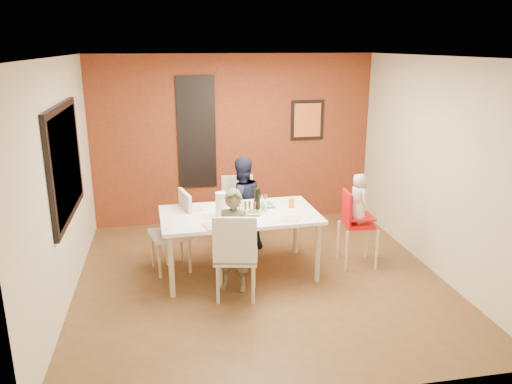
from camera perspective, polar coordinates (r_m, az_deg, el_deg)
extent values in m
plane|color=brown|center=(6.38, 0.50, -9.85)|extent=(4.50, 4.50, 0.00)
cube|color=silver|center=(5.71, 0.56, 15.20)|extent=(4.50, 4.50, 0.02)
cube|color=beige|center=(8.07, -2.52, 5.93)|extent=(4.50, 0.02, 2.70)
cube|color=beige|center=(3.83, 6.97, -6.40)|extent=(4.50, 0.02, 2.70)
cube|color=beige|center=(5.92, -21.40, 0.85)|extent=(0.02, 4.50, 2.70)
cube|color=beige|center=(6.69, 19.83, 2.74)|extent=(0.02, 4.50, 2.70)
cube|color=maroon|center=(8.05, -2.50, 5.90)|extent=(4.50, 0.02, 2.70)
cube|color=black|center=(6.05, -20.99, 3.19)|extent=(0.05, 1.70, 1.30)
cube|color=black|center=(6.05, -20.85, 3.20)|extent=(0.02, 1.55, 1.15)
cube|color=silver|center=(7.95, -6.81, 6.77)|extent=(0.55, 0.03, 1.70)
cube|color=black|center=(7.95, -6.81, 6.76)|extent=(0.60, 0.03, 1.76)
cube|color=black|center=(8.23, 5.88, 8.19)|extent=(0.54, 0.03, 0.64)
cube|color=orange|center=(8.22, 5.91, 8.17)|extent=(0.44, 0.01, 0.54)
cube|color=white|center=(6.23, -1.92, -2.62)|extent=(1.99, 1.16, 0.04)
cylinder|color=#C3B291|center=(5.87, -9.65, -8.38)|extent=(0.06, 0.06, 0.77)
cylinder|color=#C3B291|center=(6.71, -10.12, -5.16)|extent=(0.06, 0.06, 0.77)
cylinder|color=#C3B291|center=(6.19, 7.08, -6.91)|extent=(0.06, 0.06, 0.77)
cylinder|color=#C3B291|center=(6.99, 4.58, -4.04)|extent=(0.06, 0.06, 0.77)
cube|color=silver|center=(5.78, -2.29, -7.35)|extent=(0.57, 0.57, 0.06)
cube|color=silver|center=(5.47, -2.45, -5.64)|extent=(0.48, 0.14, 0.55)
cylinder|color=#C4B592|center=(6.06, -0.25, -8.84)|extent=(0.04, 0.04, 0.48)
cylinder|color=#C4B592|center=(5.70, -0.34, -10.55)|extent=(0.04, 0.04, 0.48)
cylinder|color=#C4B592|center=(6.08, -4.04, -8.79)|extent=(0.04, 0.04, 0.48)
cylinder|color=#C4B592|center=(5.72, -4.39, -10.49)|extent=(0.04, 0.04, 0.48)
cube|color=silver|center=(7.25, -1.88, -2.49)|extent=(0.46, 0.46, 0.05)
cube|color=silver|center=(7.37, -2.15, -0.05)|extent=(0.46, 0.04, 0.52)
cylinder|color=beige|center=(7.14, -3.13, -4.92)|extent=(0.04, 0.04, 0.45)
cylinder|color=beige|center=(7.48, -3.51, -3.89)|extent=(0.04, 0.04, 0.45)
cylinder|color=beige|center=(7.19, -0.15, -4.73)|extent=(0.04, 0.04, 0.45)
cylinder|color=beige|center=(7.54, -0.67, -3.71)|extent=(0.04, 0.04, 0.45)
cube|color=silver|center=(6.53, -9.81, -4.78)|extent=(0.57, 0.57, 0.05)
cube|color=silver|center=(6.48, -8.07, -2.29)|extent=(0.15, 0.47, 0.54)
cylinder|color=tan|center=(6.76, -11.73, -6.44)|extent=(0.04, 0.04, 0.47)
cylinder|color=tan|center=(6.84, -8.52, -5.99)|extent=(0.04, 0.04, 0.47)
cylinder|color=tan|center=(6.41, -10.96, -7.72)|extent=(0.04, 0.04, 0.47)
cylinder|color=tan|center=(6.49, -7.58, -7.21)|extent=(0.04, 0.04, 0.47)
cube|color=red|center=(6.67, 11.62, -3.58)|extent=(0.38, 0.38, 0.05)
cube|color=red|center=(6.55, 10.33, -1.71)|extent=(0.06, 0.36, 0.42)
cube|color=red|center=(6.64, 11.67, -2.77)|extent=(0.38, 0.38, 0.02)
cylinder|color=beige|center=(6.67, 13.62, -6.51)|extent=(0.03, 0.03, 0.55)
cylinder|color=beige|center=(6.55, 10.31, -6.74)|extent=(0.03, 0.03, 0.55)
cylinder|color=beige|center=(7.02, 12.55, -5.26)|extent=(0.03, 0.03, 0.55)
cylinder|color=beige|center=(6.90, 9.39, -5.45)|extent=(0.03, 0.03, 0.55)
imported|color=brown|center=(5.87, -2.52, -5.59)|extent=(0.53, 0.44, 1.25)
imported|color=#151A31|center=(7.04, -1.70, -1.35)|extent=(0.76, 0.66, 1.35)
imported|color=silver|center=(6.56, 11.63, -0.71)|extent=(0.27, 0.36, 0.65)
cube|color=white|center=(5.80, -4.69, -3.87)|extent=(0.29, 0.29, 0.01)
cube|color=white|center=(6.55, -2.26, -1.40)|extent=(0.31, 0.31, 0.01)
cube|color=white|center=(6.03, 4.00, -3.06)|extent=(0.26, 0.26, 0.01)
cube|color=white|center=(6.42, -7.18, -1.90)|extent=(0.24, 0.24, 0.01)
imported|color=white|center=(6.15, -0.32, -2.42)|extent=(0.20, 0.20, 0.05)
imported|color=white|center=(6.46, 1.34, -1.47)|extent=(0.21, 0.21, 0.05)
cylinder|color=black|center=(6.22, 0.12, -0.96)|extent=(0.08, 0.08, 0.31)
cylinder|color=silver|center=(6.04, -1.80, -2.10)|extent=(0.07, 0.07, 0.19)
cylinder|color=white|center=(6.26, 0.93, -1.28)|extent=(0.07, 0.07, 0.21)
cylinder|color=white|center=(6.11, -4.04, -1.39)|extent=(0.13, 0.13, 0.29)
cylinder|color=red|center=(6.17, -0.18, -1.85)|extent=(0.04, 0.04, 0.15)
cylinder|color=#296C24|center=(6.30, -0.75, -1.59)|extent=(0.03, 0.03, 0.13)
cylinder|color=brown|center=(6.26, -1.24, -1.64)|extent=(0.04, 0.04, 0.14)
cylinder|color=orange|center=(6.43, 4.06, -1.27)|extent=(0.07, 0.07, 0.12)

